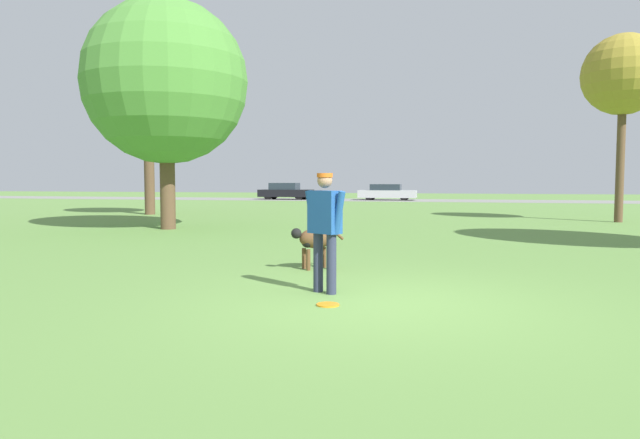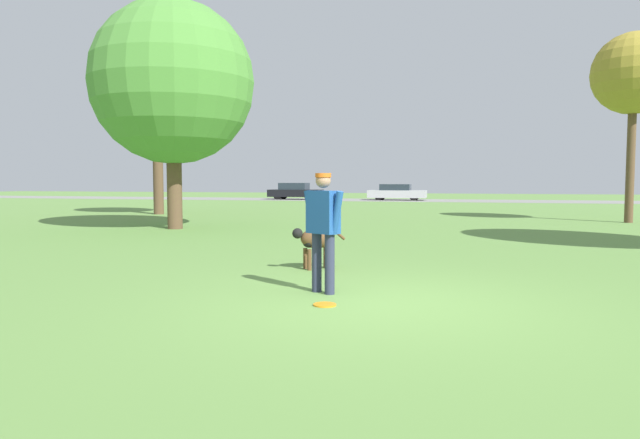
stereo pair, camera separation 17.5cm
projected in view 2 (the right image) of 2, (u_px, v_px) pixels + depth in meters
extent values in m
plane|color=#608C42|center=(376.00, 303.00, 6.87)|extent=(120.00, 120.00, 0.00)
cube|color=gray|center=(454.00, 201.00, 41.69)|extent=(120.00, 6.00, 0.01)
cylinder|color=#2D334C|center=(330.00, 264.00, 7.40)|extent=(0.18, 0.18, 0.79)
cylinder|color=#2D334C|center=(317.00, 262.00, 7.56)|extent=(0.18, 0.18, 0.79)
cube|color=#1E4C93|center=(323.00, 212.00, 7.43)|extent=(0.48, 0.40, 0.56)
cylinder|color=#1E4C93|center=(337.00, 213.00, 7.26)|extent=(0.22, 0.18, 0.56)
cylinder|color=#1E4C93|center=(310.00, 211.00, 7.60)|extent=(0.22, 0.18, 0.56)
sphere|color=#A87A5B|center=(323.00, 181.00, 7.40)|extent=(0.27, 0.27, 0.20)
cylinder|color=#D15B19|center=(323.00, 175.00, 7.40)|extent=(0.28, 0.28, 0.05)
ellipsoid|color=brown|center=(318.00, 238.00, 9.51)|extent=(0.68, 0.63, 0.34)
ellipsoid|color=black|center=(308.00, 242.00, 9.45)|extent=(0.29, 0.30, 0.19)
sphere|color=black|center=(297.00, 233.00, 9.36)|extent=(0.24, 0.24, 0.17)
cylinder|color=brown|center=(309.00, 260.00, 9.37)|extent=(0.10, 0.10, 0.35)
cylinder|color=brown|center=(305.00, 258.00, 9.54)|extent=(0.10, 0.10, 0.35)
cylinder|color=brown|center=(330.00, 259.00, 9.52)|extent=(0.10, 0.10, 0.35)
cylinder|color=brown|center=(325.00, 257.00, 9.69)|extent=(0.10, 0.10, 0.35)
cylinder|color=brown|center=(339.00, 234.00, 9.65)|extent=(0.22, 0.18, 0.21)
cylinder|color=orange|center=(325.00, 305.00, 6.75)|extent=(0.27, 0.27, 0.02)
torus|color=orange|center=(325.00, 305.00, 6.75)|extent=(0.27, 0.27, 0.02)
cylinder|color=brown|center=(630.00, 164.00, 19.90)|extent=(0.28, 0.28, 4.13)
sphere|color=olive|center=(634.00, 73.00, 19.69)|extent=(2.81, 2.81, 2.81)
cylinder|color=brown|center=(158.00, 176.00, 24.94)|extent=(0.44, 0.44, 3.31)
sphere|color=olive|center=(157.00, 107.00, 24.74)|extent=(3.60, 3.60, 3.60)
cylinder|color=brown|center=(175.00, 187.00, 17.40)|extent=(0.45, 0.45, 2.59)
sphere|color=#4C8938|center=(173.00, 82.00, 17.19)|extent=(4.92, 4.92, 4.92)
cube|color=black|center=(296.00, 193.00, 44.59)|extent=(4.14, 1.80, 0.56)
cube|color=#232D38|center=(294.00, 186.00, 44.58)|extent=(2.16, 1.54, 0.52)
cylinder|color=black|center=(313.00, 195.00, 45.04)|extent=(0.62, 0.21, 0.61)
cylinder|color=black|center=(308.00, 196.00, 43.56)|extent=(0.62, 0.21, 0.61)
cylinder|color=black|center=(284.00, 195.00, 45.64)|extent=(0.62, 0.21, 0.61)
cylinder|color=black|center=(278.00, 196.00, 44.16)|extent=(0.62, 0.21, 0.61)
cube|color=#B7B7BC|center=(397.00, 194.00, 42.74)|extent=(4.29, 1.78, 0.56)
cube|color=#232D38|center=(396.00, 187.00, 42.74)|extent=(2.23, 1.53, 0.46)
cylinder|color=black|center=(415.00, 196.00, 43.17)|extent=(0.56, 0.20, 0.56)
cylinder|color=black|center=(413.00, 197.00, 41.69)|extent=(0.56, 0.20, 0.56)
cylinder|color=black|center=(382.00, 196.00, 43.82)|extent=(0.56, 0.20, 0.56)
cylinder|color=black|center=(379.00, 197.00, 42.34)|extent=(0.56, 0.20, 0.56)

